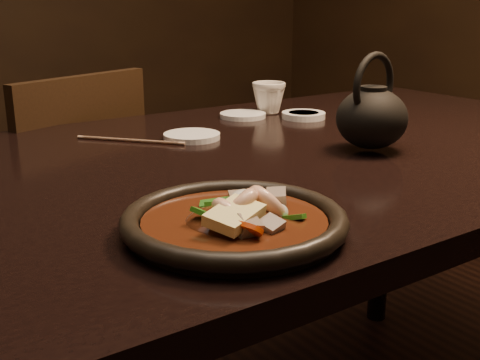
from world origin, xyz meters
TOP-DOWN VIEW (x-y plane):
  - table at (0.00, 0.00)m, footprint 1.60×0.90m
  - chair at (-0.23, 0.60)m, footprint 0.52×0.52m
  - plate at (-0.30, -0.30)m, footprint 0.27×0.27m
  - stirfry at (-0.29, -0.30)m, footprint 0.15×0.15m
  - soy_dish at (0.23, 0.20)m, footprint 0.10×0.10m
  - saucer_left at (-0.09, 0.16)m, footprint 0.11×0.11m
  - saucer_right at (0.12, 0.29)m, footprint 0.11×0.11m
  - tea_cup at (0.20, 0.30)m, footprint 0.09×0.08m
  - chopsticks at (-0.20, 0.21)m, footprint 0.15×0.17m
  - teapot at (0.13, -0.10)m, footprint 0.16×0.13m

SIDE VIEW (x-z plane):
  - chair at x=-0.23m, z-range 0.04..0.89m
  - table at x=0.00m, z-range 0.30..1.05m
  - chopsticks at x=-0.20m, z-range 0.75..0.76m
  - saucer_right at x=0.12m, z-range 0.75..0.76m
  - saucer_left at x=-0.09m, z-range 0.75..0.76m
  - soy_dish at x=0.23m, z-range 0.75..0.76m
  - plate at x=-0.30m, z-range 0.75..0.78m
  - stirfry at x=-0.29m, z-range 0.74..0.80m
  - tea_cup at x=0.20m, z-range 0.75..0.83m
  - teapot at x=0.13m, z-range 0.73..0.90m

